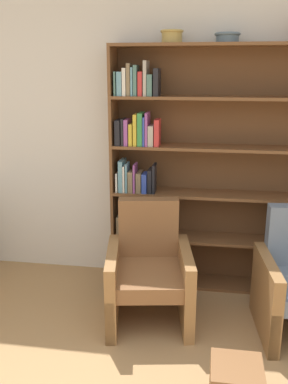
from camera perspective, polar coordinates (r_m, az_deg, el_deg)
The scene contains 6 objects.
wall_back at distance 3.85m, azimuth 4.63°, elevation 8.10°, with size 12.00×0.06×2.75m.
bookshelf at distance 3.74m, azimuth 8.07°, elevation 2.11°, with size 1.99×0.30×2.10m.
bowl_terracotta at distance 3.63m, azimuth 3.74°, elevation 20.08°, with size 0.19×0.19×0.10m.
bowl_slate at distance 3.62m, azimuth 11.06°, elevation 19.64°, with size 0.20×0.20×0.08m.
armchair_leather at distance 3.39m, azimuth 0.66°, elevation -10.52°, with size 0.74×0.78×0.91m.
footstool at distance 2.58m, azimuth 12.21°, elevation -23.23°, with size 0.28×0.28×0.37m.
Camera 1 is at (0.28, -1.18, 1.91)m, focal length 40.00 mm.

